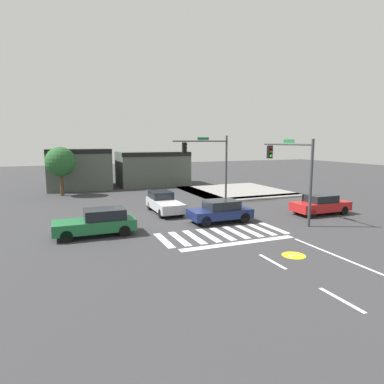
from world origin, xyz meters
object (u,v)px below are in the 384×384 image
at_px(traffic_signal_southeast, 291,164).
at_px(car_red, 320,204).
at_px(car_silver, 164,203).
at_px(car_navy, 220,211).
at_px(roadside_tree, 61,162).
at_px(car_green, 97,222).
at_px(traffic_signal_northeast, 208,156).

relative_size(traffic_signal_southeast, car_red, 1.28).
xyz_separation_m(traffic_signal_southeast, car_silver, (-7.33, 5.57, -3.14)).
height_order(car_navy, car_red, car_navy).
height_order(traffic_signal_southeast, roadside_tree, traffic_signal_southeast).
bearing_deg(car_green, car_red, 178.83).
relative_size(car_navy, roadside_tree, 0.86).
distance_m(traffic_signal_northeast, car_green, 13.69).
distance_m(car_red, roadside_tree, 24.34).
xyz_separation_m(traffic_signal_northeast, car_navy, (-2.62, -7.67, -3.30)).
distance_m(car_navy, car_red, 8.09).
xyz_separation_m(traffic_signal_northeast, car_silver, (-5.21, -3.27, -3.31)).
bearing_deg(car_navy, traffic_signal_northeast, -108.82).
bearing_deg(car_green, car_navy, -178.23).
xyz_separation_m(traffic_signal_southeast, car_green, (-12.79, 0.92, -3.12)).
distance_m(car_green, car_silver, 7.17).
distance_m(traffic_signal_northeast, car_navy, 8.75).
height_order(car_silver, car_red, car_silver).
xyz_separation_m(traffic_signal_northeast, car_red, (5.46, -8.25, -3.32)).
bearing_deg(traffic_signal_southeast, car_red, -79.90).
xyz_separation_m(car_silver, roadside_tree, (-7.09, 11.46, 2.61)).
distance_m(traffic_signal_southeast, car_green, 13.20).
relative_size(traffic_signal_northeast, car_navy, 1.42).
relative_size(traffic_signal_northeast, traffic_signal_southeast, 1.07).
distance_m(traffic_signal_southeast, roadside_tree, 22.33).
relative_size(car_navy, car_red, 0.96).
relative_size(traffic_signal_northeast, car_green, 1.29).
xyz_separation_m(car_green, car_silver, (5.46, 4.65, -0.02)).
bearing_deg(traffic_signal_southeast, car_green, 85.88).
bearing_deg(car_silver, traffic_signal_southeast, 52.78).
height_order(car_green, car_navy, car_green).
bearing_deg(traffic_signal_southeast, car_silver, 52.78).
xyz_separation_m(car_green, car_red, (16.13, -0.33, -0.03)).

